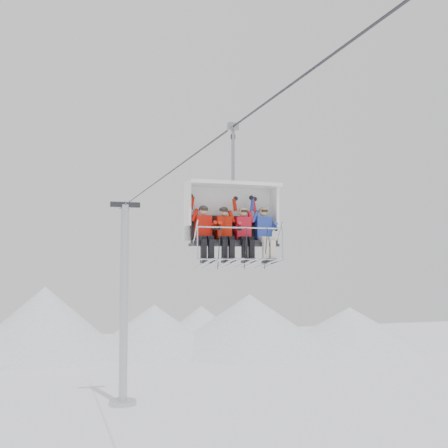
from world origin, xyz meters
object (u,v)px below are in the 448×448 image
object	(u,v)px
chairlift_carrier	(232,215)
skier_far_right	(264,232)
skier_far_left	(204,231)
skier_center_right	(244,232)
lift_tower_right	(124,317)
skier_center_left	(225,232)

from	to	relation	value
chairlift_carrier	skier_far_right	xyz separation A→B (m)	(0.90, -0.31, -0.50)
chairlift_carrier	skier_far_left	world-z (taller)	chairlift_carrier
chairlift_carrier	skier_far_left	bearing A→B (deg)	-161.22
skier_center_right	chairlift_carrier	bearing A→B (deg)	131.10
lift_tower_right	skier_center_right	xyz separation A→B (m)	(0.27, -23.03, 4.46)
skier_far_left	lift_tower_right	bearing A→B (deg)	87.74
chairlift_carrier	skier_center_left	distance (m)	0.68
lift_tower_right	skier_center_right	world-z (taller)	lift_tower_right
chairlift_carrier	skier_far_left	xyz separation A→B (m)	(-0.91, -0.31, -0.50)
chairlift_carrier	skier_center_right	xyz separation A→B (m)	(0.27, -0.31, -0.51)
lift_tower_right	skier_far_right	size ratio (longest dim) A/B	7.69
skier_far_left	skier_far_right	bearing A→B (deg)	0.04
lift_tower_right	skier_center_left	world-z (taller)	lift_tower_right
skier_far_left	skier_far_right	world-z (taller)	skier_far_right
chairlift_carrier	skier_center_left	world-z (taller)	chairlift_carrier
chairlift_carrier	skier_center_right	world-z (taller)	chairlift_carrier
lift_tower_right	chairlift_carrier	distance (m)	23.25
skier_far_left	skier_center_right	size ratio (longest dim) A/B	1.01
skier_center_left	lift_tower_right	bearing A→B (deg)	89.22
skier_far_right	skier_center_left	bearing A→B (deg)	-179.82
lift_tower_right	skier_far_left	distance (m)	23.47
skier_far_left	skier_center_right	world-z (taller)	skier_far_left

